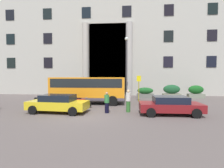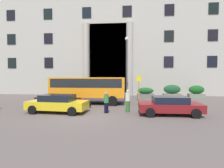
% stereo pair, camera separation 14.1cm
% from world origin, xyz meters
% --- Properties ---
extents(ground_plane, '(80.00, 64.00, 0.12)m').
position_xyz_m(ground_plane, '(0.00, 0.00, -0.06)').
color(ground_plane, '#594E4C').
extents(office_building_facade, '(35.04, 9.71, 20.89)m').
position_xyz_m(office_building_facade, '(0.00, 17.48, 10.43)').
color(office_building_facade, '#AFABA1').
rests_on(office_building_facade, ground_plane).
extents(orange_minibus, '(7.10, 2.72, 2.55)m').
position_xyz_m(orange_minibus, '(-0.90, 5.50, 1.54)').
color(orange_minibus, orange).
rests_on(orange_minibus, ground_plane).
extents(bus_stop_sign, '(0.44, 0.08, 2.72)m').
position_xyz_m(bus_stop_sign, '(4.11, 7.20, 1.68)').
color(bus_stop_sign, '#A09318').
rests_on(bus_stop_sign, ground_plane).
extents(hedge_planter_entrance_right, '(1.93, 0.90, 1.26)m').
position_xyz_m(hedge_planter_entrance_right, '(1.66, 10.52, 0.61)').
color(hedge_planter_entrance_right, '#69685B').
rests_on(hedge_planter_entrance_right, ground_plane).
extents(hedge_planter_far_west, '(2.12, 0.89, 1.45)m').
position_xyz_m(hedge_planter_far_west, '(-2.83, 10.36, 0.70)').
color(hedge_planter_far_west, '#67615D').
rests_on(hedge_planter_far_west, ground_plane).
extents(hedge_planter_east, '(1.88, 0.91, 1.55)m').
position_xyz_m(hedge_planter_east, '(11.24, 10.65, 0.75)').
color(hedge_planter_east, gray).
rests_on(hedge_planter_east, ground_plane).
extents(hedge_planter_west, '(2.02, 0.85, 1.28)m').
position_xyz_m(hedge_planter_west, '(5.12, 10.40, 0.62)').
color(hedge_planter_west, slate).
rests_on(hedge_planter_west, ground_plane).
extents(hedge_planter_entrance_left, '(2.06, 0.86, 1.64)m').
position_xyz_m(hedge_planter_entrance_left, '(8.22, 10.11, 0.79)').
color(hedge_planter_entrance_left, gray).
rests_on(hedge_planter_entrance_left, ground_plane).
extents(parked_estate_mid, '(4.21, 2.08, 1.28)m').
position_xyz_m(parked_estate_mid, '(5.87, 1.05, 0.67)').
color(parked_estate_mid, maroon).
rests_on(parked_estate_mid, ground_plane).
extents(parked_hatchback_near, '(4.46, 2.18, 1.32)m').
position_xyz_m(parked_hatchback_near, '(-2.18, 1.04, 0.69)').
color(parked_hatchback_near, gold).
rests_on(parked_hatchback_near, ground_plane).
extents(scooter_by_planter, '(2.03, 0.58, 0.89)m').
position_xyz_m(scooter_by_planter, '(-1.17, 3.26, 0.46)').
color(scooter_by_planter, black).
rests_on(scooter_by_planter, ground_plane).
extents(motorcycle_near_kerb, '(2.04, 0.55, 0.89)m').
position_xyz_m(motorcycle_near_kerb, '(-4.71, 3.12, 0.46)').
color(motorcycle_near_kerb, black).
rests_on(motorcycle_near_kerb, ground_plane).
extents(pedestrian_man_crossing, '(0.36, 0.36, 1.53)m').
position_xyz_m(pedestrian_man_crossing, '(1.41, 1.22, 0.76)').
color(pedestrian_man_crossing, black).
rests_on(pedestrian_man_crossing, ground_plane).
extents(pedestrian_man_red_shirt, '(0.36, 0.36, 1.68)m').
position_xyz_m(pedestrian_man_red_shirt, '(2.97, 1.65, 0.85)').
color(pedestrian_man_red_shirt, '#2F672A').
rests_on(pedestrian_man_red_shirt, ground_plane).
extents(lamppost_plaza_centre, '(0.40, 0.40, 7.13)m').
position_xyz_m(lamppost_plaza_centre, '(2.81, 8.83, 4.18)').
color(lamppost_plaza_centre, '#39373A').
rests_on(lamppost_plaza_centre, ground_plane).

